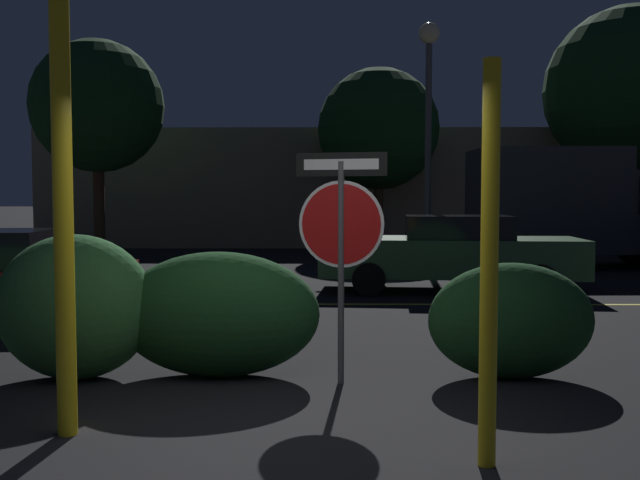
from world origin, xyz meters
TOP-DOWN VIEW (x-y plane):
  - ground_plane at (0.00, 0.00)m, footprint 260.00×260.00m
  - road_center_stripe at (0.00, 6.60)m, footprint 33.04×0.12m
  - stop_sign at (0.53, 1.62)m, footprint 0.85×0.23m
  - yellow_pole_left at (-1.53, 0.12)m, footprint 0.14×0.14m
  - yellow_pole_right at (1.45, -0.46)m, footprint 0.12×0.12m
  - hedge_bush_1 at (-2.04, 1.74)m, footprint 1.53×1.00m
  - hedge_bush_2 at (-0.67, 1.85)m, footprint 1.99×0.90m
  - hedge_bush_3 at (2.18, 1.81)m, footprint 1.61×0.77m
  - passing_car_2 at (2.71, 8.30)m, footprint 5.01×2.21m
  - delivery_truck at (6.94, 12.91)m, footprint 5.73×2.64m
  - street_lamp at (2.88, 12.73)m, footprint 0.52×0.52m
  - tree_0 at (2.04, 18.17)m, footprint 3.94×3.94m
  - tree_1 at (-6.24, 15.50)m, footprint 3.80×3.80m
  - tree_2 at (10.06, 18.09)m, footprint 5.37×5.37m
  - building_backdrop at (2.43, 21.54)m, footprint 24.43×4.34m

SIDE VIEW (x-z plane):
  - ground_plane at x=0.00m, z-range 0.00..0.00m
  - road_center_stripe at x=0.00m, z-range 0.00..0.01m
  - hedge_bush_3 at x=2.18m, z-range 0.00..1.13m
  - hedge_bush_2 at x=-0.67m, z-range 0.00..1.23m
  - hedge_bush_1 at x=-2.04m, z-range 0.00..1.41m
  - passing_car_2 at x=2.71m, z-range 0.02..1.44m
  - yellow_pole_right at x=1.45m, z-range 0.00..2.65m
  - stop_sign at x=0.53m, z-range 0.43..2.61m
  - delivery_truck at x=6.94m, z-range 0.11..3.07m
  - yellow_pole_left at x=-1.53m, z-range 0.00..3.36m
  - building_backdrop at x=2.43m, z-range 0.00..4.15m
  - tree_0 at x=2.04m, z-range 0.99..6.93m
  - street_lamp at x=2.88m, z-range 1.25..7.30m
  - tree_1 at x=-6.24m, z-range 1.22..7.50m
  - tree_2 at x=10.06m, z-range 1.24..9.10m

